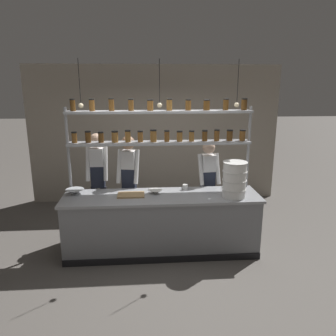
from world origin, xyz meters
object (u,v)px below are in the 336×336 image
object	(u,v)px
spice_shelf_unit	(161,131)
container_stack	(234,180)
chef_right	(208,182)
prep_bowl_near_left	(155,192)
chef_left	(98,177)
chef_center	(129,179)
prep_bowl_center_front	(75,192)
cutting_board	(131,195)
serving_cup_front	(185,187)

from	to	relation	value
spice_shelf_unit	container_stack	distance (m)	1.33
chef_right	container_stack	distance (m)	0.82
container_stack	prep_bowl_near_left	world-z (taller)	container_stack
chef_left	chef_center	distance (m)	0.55
chef_center	prep_bowl_near_left	world-z (taller)	chef_center
chef_right	prep_bowl_center_front	xyz separation A→B (m)	(-2.14, -0.43, 0.02)
cutting_board	serving_cup_front	distance (m)	0.88
chef_right	prep_bowl_near_left	distance (m)	1.04
serving_cup_front	chef_right	bearing A→B (deg)	38.77
spice_shelf_unit	cutting_board	world-z (taller)	spice_shelf_unit
chef_center	container_stack	distance (m)	1.74
prep_bowl_center_front	chef_center	bearing A→B (deg)	27.18
chef_center	serving_cup_front	distance (m)	0.96
chef_right	prep_bowl_center_front	distance (m)	2.18
prep_bowl_near_left	spice_shelf_unit	bearing A→B (deg)	66.23
cutting_board	prep_bowl_center_front	distance (m)	0.87
chef_left	chef_right	world-z (taller)	chef_left
chef_center	prep_bowl_center_front	world-z (taller)	chef_center
chef_left	container_stack	size ratio (longest dim) A/B	3.29
chef_center	chef_left	bearing A→B (deg)	176.15
prep_bowl_center_front	cutting_board	bearing A→B (deg)	-9.49
container_stack	serving_cup_front	size ratio (longest dim) A/B	6.29
container_stack	serving_cup_front	distance (m)	0.81
chef_left	container_stack	distance (m)	2.28
spice_shelf_unit	prep_bowl_center_front	bearing A→B (deg)	-172.84
prep_bowl_center_front	chef_right	bearing A→B (deg)	11.30
spice_shelf_unit	prep_bowl_near_left	world-z (taller)	spice_shelf_unit
container_stack	serving_cup_front	bearing A→B (deg)	149.69
chef_right	container_stack	world-z (taller)	chef_right
serving_cup_front	chef_left	bearing A→B (deg)	161.52
cutting_board	serving_cup_front	size ratio (longest dim) A/B	4.70
chef_left	serving_cup_front	xyz separation A→B (m)	(1.42, -0.48, -0.06)
chef_left	prep_bowl_near_left	xyz separation A→B (m)	(0.94, -0.62, -0.08)
chef_left	chef_right	distance (m)	1.86
spice_shelf_unit	serving_cup_front	xyz separation A→B (m)	(0.38, -0.09, -0.89)
prep_bowl_near_left	serving_cup_front	xyz separation A→B (m)	(0.48, 0.15, 0.01)
chef_left	spice_shelf_unit	bearing A→B (deg)	-20.18
chef_left	serving_cup_front	world-z (taller)	chef_left
prep_bowl_near_left	chef_right	bearing A→B (deg)	28.45
chef_right	container_stack	size ratio (longest dim) A/B	3.04
chef_center	prep_bowl_near_left	bearing A→B (deg)	-38.54
spice_shelf_unit	chef_center	size ratio (longest dim) A/B	1.64
chef_center	prep_bowl_center_front	size ratio (longest dim) A/B	6.28
cutting_board	prep_bowl_near_left	world-z (taller)	prep_bowl_near_left
chef_right	prep_bowl_near_left	xyz separation A→B (m)	(-0.92, -0.50, 0.02)
spice_shelf_unit	chef_center	bearing A→B (deg)	154.31
container_stack	prep_bowl_near_left	bearing A→B (deg)	168.03
chef_center	cutting_board	world-z (taller)	chef_center
chef_left	prep_bowl_near_left	size ratio (longest dim) A/B	8.21
chef_left	container_stack	xyz separation A→B (m)	(2.10, -0.87, 0.16)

